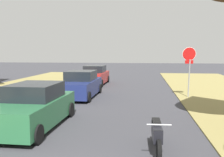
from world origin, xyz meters
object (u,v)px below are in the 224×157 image
at_px(stop_sign_far, 189,61).
at_px(parked_motorcycle, 157,135).
at_px(parked_sedan_green, 34,107).
at_px(parked_sedan_navy, 80,85).
at_px(parked_sedan_red, 95,76).

relative_size(stop_sign_far, parked_motorcycle, 1.44).
xyz_separation_m(parked_sedan_green, parked_sedan_navy, (0.15, 6.40, 0.00)).
relative_size(parked_sedan_green, parked_sedan_red, 1.00).
bearing_deg(parked_sedan_navy, parked_motorcycle, -63.36).
bearing_deg(parked_sedan_green, parked_sedan_red, 90.64).
bearing_deg(stop_sign_far, parked_sedan_red, 140.31).
xyz_separation_m(parked_sedan_red, parked_motorcycle, (4.46, -14.37, -0.24)).
bearing_deg(parked_sedan_red, parked_sedan_navy, -87.24).
bearing_deg(stop_sign_far, parked_sedan_navy, -175.63).
bearing_deg(stop_sign_far, parked_motorcycle, -104.42).
distance_m(parked_sedan_green, parked_motorcycle, 4.73).
relative_size(stop_sign_far, parked_sedan_green, 0.67).
relative_size(parked_sedan_red, parked_motorcycle, 2.16).
bearing_deg(parked_sedan_green, parked_sedan_navy, 88.64).
bearing_deg(stop_sign_far, parked_sedan_green, -133.68).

